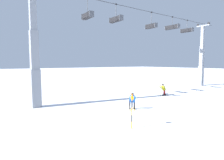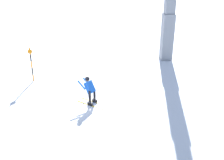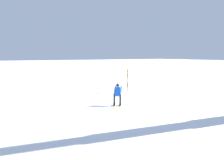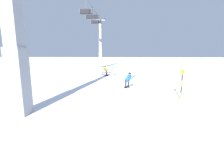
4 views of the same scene
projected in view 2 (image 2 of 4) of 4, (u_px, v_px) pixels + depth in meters
name	position (u px, v px, depth m)	size (l,w,h in m)	color
ground_plane	(80.00, 97.00, 15.43)	(260.00, 260.00, 0.00)	white
skier_carving_main	(90.00, 88.00, 14.44)	(1.47, 1.69, 1.66)	yellow
trail_marker_pole	(31.00, 63.00, 17.03)	(0.07, 0.28, 2.24)	orange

